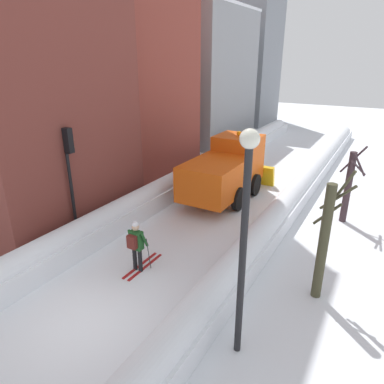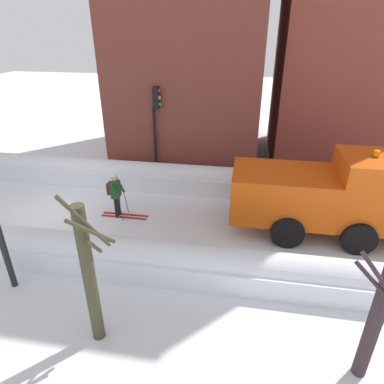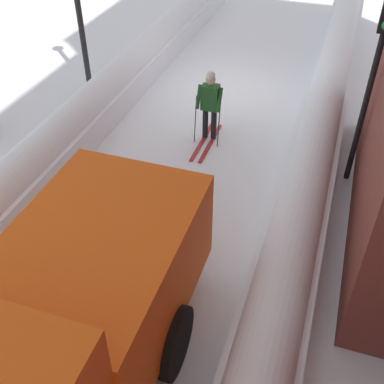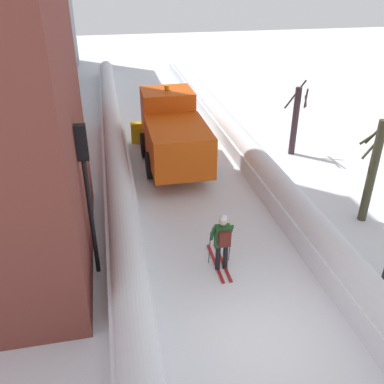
# 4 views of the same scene
# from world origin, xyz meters

# --- Properties ---
(ground_plane) EXTENTS (80.00, 80.00, 0.00)m
(ground_plane) POSITION_xyz_m (0.00, 10.00, 0.00)
(ground_plane) COLOR white
(snowbank_left) EXTENTS (1.10, 36.00, 1.20)m
(snowbank_left) POSITION_xyz_m (-2.83, 10.00, 0.56)
(snowbank_left) COLOR white
(snowbank_left) RESTS_ON ground
(snowbank_right) EXTENTS (1.10, 36.00, 1.13)m
(snowbank_right) POSITION_xyz_m (2.83, 10.00, 0.51)
(snowbank_right) COLOR white
(snowbank_right) RESTS_ON ground
(building_concrete_far) EXTENTS (6.78, 9.11, 10.34)m
(building_concrete_far) POSITION_xyz_m (-8.28, 21.65, 5.17)
(building_concrete_far) COLOR gray
(building_concrete_far) RESTS_ON ground
(building_tower_distant) EXTENTS (6.35, 6.31, 12.78)m
(building_tower_distant) POSITION_xyz_m (-8.28, 31.17, 6.39)
(building_tower_distant) COLOR gray
(building_tower_distant) RESTS_ON ground
(plow_truck) EXTENTS (3.20, 5.98, 3.12)m
(plow_truck) POSITION_xyz_m (-0.39, 9.94, 1.48)
(plow_truck) COLOR #DB510F
(plow_truck) RESTS_ON ground
(skier) EXTENTS (0.62, 1.80, 1.81)m
(skier) POSITION_xyz_m (-0.21, 2.62, 1.00)
(skier) COLOR black
(skier) RESTS_ON ground
(traffic_light_pole) EXTENTS (0.28, 0.42, 4.30)m
(traffic_light_pole) POSITION_xyz_m (-3.66, 3.34, 3.02)
(traffic_light_pole) COLOR black
(traffic_light_pole) RESTS_ON ground
(street_lamp) EXTENTS (0.40, 0.40, 5.38)m
(street_lamp) POSITION_xyz_m (3.97, 1.14, 3.39)
(street_lamp) COLOR black
(street_lamp) RESTS_ON ground
(bare_tree_near) EXTENTS (1.00, 0.71, 4.00)m
(bare_tree_near) POSITION_xyz_m (5.20, 4.23, 1.87)
(bare_tree_near) COLOR #3E3C29
(bare_tree_near) RESTS_ON ground
(bare_tree_mid) EXTENTS (1.03, 1.01, 3.30)m
(bare_tree_mid) POSITION_xyz_m (5.15, 10.01, 1.64)
(bare_tree_mid) COLOR #38282D
(bare_tree_mid) RESTS_ON ground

